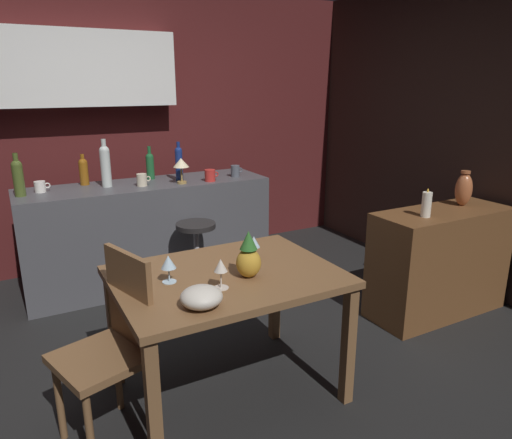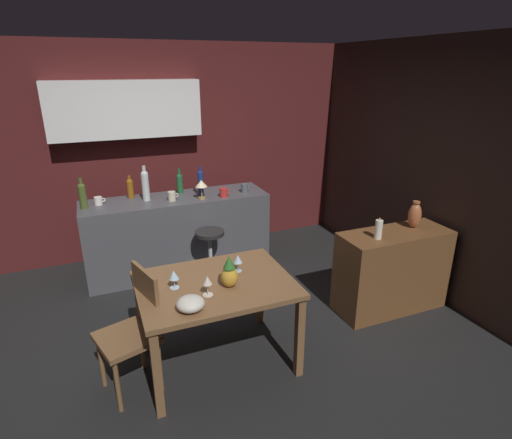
% 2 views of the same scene
% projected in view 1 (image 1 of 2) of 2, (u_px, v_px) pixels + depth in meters
% --- Properties ---
extents(ground_plane, '(9.00, 9.00, 0.00)m').
position_uv_depth(ground_plane, '(200.00, 360.00, 3.05)').
color(ground_plane, black).
extents(wall_kitchen_back, '(5.20, 0.33, 2.60)m').
position_uv_depth(wall_kitchen_back, '(105.00, 118.00, 4.38)').
color(wall_kitchen_back, '#4C1919').
rests_on(wall_kitchen_back, ground_plane).
extents(wall_side_right, '(0.10, 4.40, 2.60)m').
position_uv_depth(wall_side_right, '(454.00, 134.00, 4.11)').
color(wall_side_right, '#33231E').
rests_on(wall_side_right, ground_plane).
extents(dining_table, '(1.19, 0.89, 0.74)m').
position_uv_depth(dining_table, '(226.00, 289.00, 2.56)').
color(dining_table, brown).
rests_on(dining_table, ground_plane).
extents(kitchen_counter, '(2.10, 0.60, 0.90)m').
position_uv_depth(kitchen_counter, '(149.00, 233.00, 4.16)').
color(kitchen_counter, '#4C4C51').
rests_on(kitchen_counter, ground_plane).
extents(sideboard_cabinet, '(1.10, 0.44, 0.82)m').
position_uv_depth(sideboard_cabinet, '(439.00, 262.00, 3.59)').
color(sideboard_cabinet, brown).
rests_on(sideboard_cabinet, ground_plane).
extents(chair_near_window, '(0.50, 0.50, 0.95)m').
position_uv_depth(chair_near_window, '(113.00, 342.00, 2.29)').
color(chair_near_window, brown).
rests_on(chair_near_window, ground_plane).
extents(bar_stool, '(0.34, 0.34, 0.64)m').
position_uv_depth(bar_stool, '(197.00, 258.00, 3.86)').
color(bar_stool, '#262323').
rests_on(bar_stool, ground_plane).
extents(wine_glass_left, '(0.08, 0.08, 0.16)m').
position_uv_depth(wine_glass_left, '(221.00, 267.00, 2.32)').
color(wine_glass_left, silver).
rests_on(wine_glass_left, dining_table).
extents(wine_glass_right, '(0.07, 0.07, 0.14)m').
position_uv_depth(wine_glass_right, '(254.00, 243.00, 2.71)').
color(wine_glass_right, silver).
rests_on(wine_glass_right, dining_table).
extents(wine_glass_center, '(0.08, 0.08, 0.15)m').
position_uv_depth(wine_glass_center, '(168.00, 263.00, 2.40)').
color(wine_glass_center, silver).
rests_on(wine_glass_center, dining_table).
extents(pineapple_centerpiece, '(0.13, 0.13, 0.26)m').
position_uv_depth(pineapple_centerpiece, '(249.00, 258.00, 2.47)').
color(pineapple_centerpiece, gold).
rests_on(pineapple_centerpiece, dining_table).
extents(fruit_bowl, '(0.20, 0.20, 0.10)m').
position_uv_depth(fruit_bowl, '(201.00, 297.00, 2.15)').
color(fruit_bowl, beige).
rests_on(fruit_bowl, dining_table).
extents(wine_bottle_cobalt, '(0.06, 0.06, 0.34)m').
position_uv_depth(wine_bottle_cobalt, '(179.00, 162.00, 4.10)').
color(wine_bottle_cobalt, navy).
rests_on(wine_bottle_cobalt, kitchen_counter).
extents(wine_bottle_clear, '(0.08, 0.08, 0.39)m').
position_uv_depth(wine_bottle_clear, '(105.00, 164.00, 3.85)').
color(wine_bottle_clear, silver).
rests_on(wine_bottle_clear, kitchen_counter).
extents(wine_bottle_olive, '(0.08, 0.08, 0.33)m').
position_uv_depth(wine_bottle_olive, '(18.00, 176.00, 3.53)').
color(wine_bottle_olive, '#475623').
rests_on(wine_bottle_olive, kitchen_counter).
extents(wine_bottle_amber, '(0.07, 0.07, 0.26)m').
position_uv_depth(wine_bottle_amber, '(84.00, 170.00, 3.94)').
color(wine_bottle_amber, '#8C5114').
rests_on(wine_bottle_amber, kitchen_counter).
extents(wine_bottle_green, '(0.07, 0.07, 0.29)m').
position_uv_depth(wine_bottle_green, '(150.00, 165.00, 4.18)').
color(wine_bottle_green, '#1E592D').
rests_on(wine_bottle_green, kitchen_counter).
extents(cup_red, '(0.13, 0.09, 0.10)m').
position_uv_depth(cup_red, '(210.00, 175.00, 4.11)').
color(cup_red, red).
rests_on(cup_red, kitchen_counter).
extents(cup_white, '(0.12, 0.08, 0.09)m').
position_uv_depth(cup_white, '(40.00, 187.00, 3.70)').
color(cup_white, white).
rests_on(cup_white, kitchen_counter).
extents(cup_cream, '(0.12, 0.08, 0.10)m').
position_uv_depth(cup_cream, '(142.00, 180.00, 3.92)').
color(cup_cream, beige).
rests_on(cup_cream, kitchen_counter).
extents(cup_slate, '(0.12, 0.08, 0.10)m').
position_uv_depth(cup_slate, '(235.00, 171.00, 4.31)').
color(cup_slate, '#515660').
rests_on(cup_slate, kitchen_counter).
extents(counter_lamp, '(0.13, 0.13, 0.22)m').
position_uv_depth(counter_lamp, '(181.00, 164.00, 3.98)').
color(counter_lamp, '#A58447').
rests_on(counter_lamp, kitchen_counter).
extents(pillar_candle_tall, '(0.07, 0.07, 0.20)m').
position_uv_depth(pillar_candle_tall, '(426.00, 205.00, 3.29)').
color(pillar_candle_tall, white).
rests_on(pillar_candle_tall, sideboard_cabinet).
extents(vase_copper, '(0.12, 0.12, 0.27)m').
position_uv_depth(vase_copper, '(464.00, 189.00, 3.59)').
color(vase_copper, '#B26038').
rests_on(vase_copper, sideboard_cabinet).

